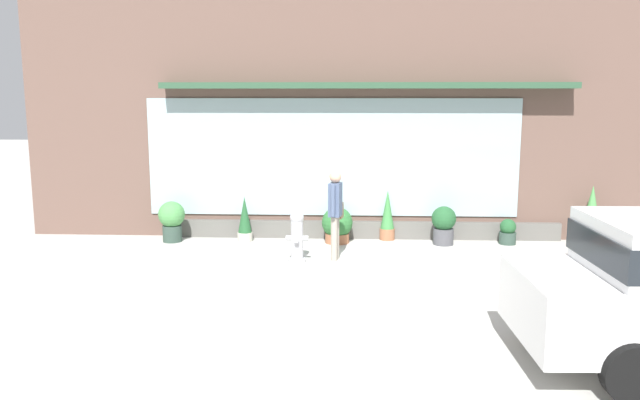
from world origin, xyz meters
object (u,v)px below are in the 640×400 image
at_px(pedestrian_with_handbag, 336,208).
at_px(potted_plant_corner_tall, 387,216).
at_px(potted_plant_near_hydrant, 172,219).
at_px(potted_plant_low_front, 508,232).
at_px(potted_plant_window_left, 591,216).
at_px(potted_plant_doorstep, 444,224).
at_px(potted_plant_window_right, 245,220).
at_px(potted_plant_by_entrance, 337,225).
at_px(fire_hydrant, 297,236).

xyz_separation_m(pedestrian_with_handbag, potted_plant_corner_tall, (1.02, 1.60, -0.44)).
bearing_deg(potted_plant_near_hydrant, potted_plant_low_front, 0.90).
bearing_deg(potted_plant_window_left, potted_plant_doorstep, -175.88).
relative_size(potted_plant_low_front, potted_plant_corner_tall, 0.49).
bearing_deg(potted_plant_window_right, pedestrian_with_handbag, -35.44).
relative_size(potted_plant_window_left, potted_plant_doorstep, 1.53).
bearing_deg(potted_plant_doorstep, potted_plant_window_left, 4.12).
bearing_deg(pedestrian_with_handbag, potted_plant_low_front, -57.16).
relative_size(potted_plant_window_left, potted_plant_by_entrance, 1.62).
xyz_separation_m(potted_plant_low_front, potted_plant_near_hydrant, (-6.72, -0.11, 0.21)).
bearing_deg(potted_plant_corner_tall, fire_hydrant, -132.76).
bearing_deg(potted_plant_doorstep, potted_plant_near_hydrant, -179.91).
xyz_separation_m(pedestrian_with_handbag, potted_plant_doorstep, (2.11, 1.23, -0.52)).
xyz_separation_m(potted_plant_window_left, potted_plant_doorstep, (-2.93, -0.21, -0.15)).
bearing_deg(potted_plant_window_left, pedestrian_with_handbag, -164.00).
bearing_deg(potted_plant_corner_tall, potted_plant_window_left, -2.16).
bearing_deg(potted_plant_doorstep, fire_hydrant, -152.15).
xyz_separation_m(potted_plant_window_left, potted_plant_by_entrance, (-5.03, -0.16, -0.19)).
height_order(pedestrian_with_handbag, potted_plant_low_front, pedestrian_with_handbag).
distance_m(pedestrian_with_handbag, potted_plant_window_right, 2.34).
distance_m(potted_plant_window_right, potted_plant_doorstep, 3.97).
bearing_deg(potted_plant_doorstep, potted_plant_low_front, 4.37).
xyz_separation_m(pedestrian_with_handbag, potted_plant_near_hydrant, (-3.33, 1.23, -0.47)).
height_order(potted_plant_window_right, potted_plant_by_entrance, potted_plant_window_right).
relative_size(pedestrian_with_handbag, potted_plant_corner_tall, 1.58).
distance_m(pedestrian_with_handbag, potted_plant_doorstep, 2.50).
bearing_deg(potted_plant_corner_tall, potted_plant_window_right, -174.66).
height_order(fire_hydrant, potted_plant_window_left, potted_plant_window_left).
bearing_deg(potted_plant_doorstep, potted_plant_window_right, 178.66).
xyz_separation_m(potted_plant_low_front, potted_plant_doorstep, (-1.28, -0.10, 0.16)).
bearing_deg(potted_plant_low_front, potted_plant_by_entrance, -179.14).
height_order(potted_plant_near_hydrant, potted_plant_corner_tall, potted_plant_corner_tall).
relative_size(fire_hydrant, potted_plant_low_front, 1.84).
bearing_deg(pedestrian_with_handbag, potted_plant_corner_tall, -21.20).
distance_m(potted_plant_window_right, potted_plant_corner_tall, 2.90).
bearing_deg(potted_plant_by_entrance, potted_plant_window_left, 1.86).
xyz_separation_m(fire_hydrant, potted_plant_by_entrance, (0.68, 1.52, -0.11)).
bearing_deg(potted_plant_low_front, fire_hydrant, -158.90).
xyz_separation_m(fire_hydrant, potted_plant_near_hydrant, (-2.65, 1.46, -0.01)).
relative_size(fire_hydrant, potted_plant_window_right, 1.02).
relative_size(pedestrian_with_handbag, potted_plant_window_right, 1.76).
bearing_deg(fire_hydrant, potted_plant_window_left, 16.40).
relative_size(potted_plant_low_front, potted_plant_near_hydrant, 0.62).
relative_size(potted_plant_window_right, potted_plant_window_left, 0.78).
relative_size(potted_plant_window_left, potted_plant_near_hydrant, 1.43).
relative_size(potted_plant_window_right, potted_plant_corner_tall, 0.90).
bearing_deg(potted_plant_doorstep, potted_plant_by_entrance, 178.71).
relative_size(potted_plant_by_entrance, potted_plant_doorstep, 0.94).
xyz_separation_m(pedestrian_with_handbag, potted_plant_by_entrance, (0.01, 1.28, -0.57)).
distance_m(potted_plant_by_entrance, potted_plant_near_hydrant, 3.34).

